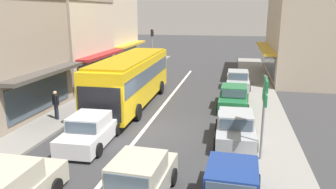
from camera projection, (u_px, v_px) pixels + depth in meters
name	position (u px, v px, depth m)	size (l,w,h in m)	color
ground_plane	(143.00, 131.00, 17.04)	(140.00, 140.00, 0.00)	#353538
lane_centre_line	(161.00, 109.00, 20.83)	(0.20, 28.00, 0.01)	silver
sidewalk_left	(77.00, 95.00, 24.06)	(5.20, 44.00, 0.14)	gray
kerb_right	(259.00, 105.00, 21.49)	(2.80, 44.00, 0.12)	gray
shopfront_mid_block	(51.00, 44.00, 26.45)	(8.94, 7.81, 7.00)	beige
shopfront_far_end	(94.00, 29.00, 34.14)	(8.13, 8.47, 8.48)	beige
building_right_far	(316.00, 32.00, 29.32)	(8.79, 11.94, 8.49)	#B2A38E
city_bus	(131.00, 77.00, 21.25)	(2.87, 10.89, 3.23)	yellow
hatchback_adjacent_lane_lead	(140.00, 180.00, 10.64)	(1.96, 3.78, 1.54)	#B7B29E
sedan_queue_gap_filler	(91.00, 131.00, 15.14)	(1.99, 4.25, 1.47)	silver
parked_hatchback_kerb_front	(232.00, 187.00, 10.19)	(1.91, 3.75, 1.54)	navy
parked_sedan_kerb_second	(235.00, 128.00, 15.50)	(1.99, 4.25, 1.47)	#9EA3A8
parked_sedan_kerb_third	(234.00, 98.00, 20.92)	(1.95, 4.23, 1.47)	#1E6638
parked_sedan_kerb_rear	(238.00, 80.00, 26.17)	(1.95, 4.23, 1.47)	#9EA3A8
traffic_light_downstreet	(152.00, 42.00, 34.37)	(0.32, 0.24, 4.20)	gray
directional_road_sign	(265.00, 99.00, 12.85)	(0.10, 1.40, 3.60)	gray
pedestrian_with_handbag_near	(93.00, 90.00, 21.17)	(0.51, 0.59, 1.63)	#4C4742
pedestrian_browsing_midblock	(99.00, 86.00, 22.38)	(0.57, 0.22, 1.63)	#333338
pedestrian_far_walker	(56.00, 103.00, 18.21)	(0.50, 0.38, 1.63)	#232838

